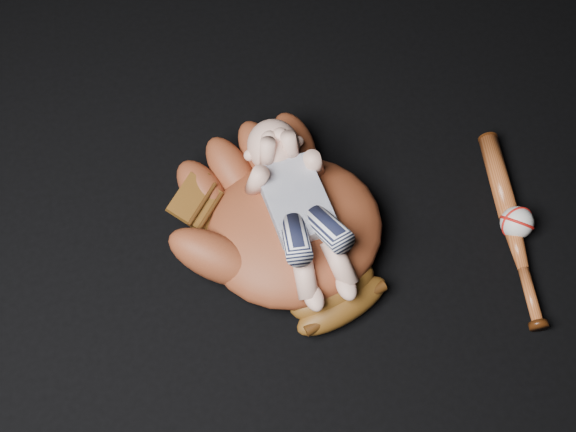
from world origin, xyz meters
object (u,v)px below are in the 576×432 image
(newborn_baby, at_px, (302,211))
(baseball_bat, at_px, (512,227))
(baseball_glove, at_px, (294,226))
(baseball, at_px, (517,223))

(newborn_baby, xyz_separation_m, baseball_bat, (0.42, -0.06, -0.12))
(newborn_baby, distance_m, baseball_bat, 0.44)
(baseball_glove, xyz_separation_m, baseball, (0.44, -0.06, -0.04))
(baseball_glove, xyz_separation_m, newborn_baby, (0.01, -0.00, 0.06))
(newborn_baby, distance_m, baseball, 0.45)
(baseball_glove, relative_size, baseball_bat, 1.14)
(newborn_baby, relative_size, baseball_bat, 0.89)
(newborn_baby, bearing_deg, baseball_glove, 154.97)
(newborn_baby, relative_size, baseball, 5.88)
(baseball_bat, xyz_separation_m, baseball, (0.01, 0.00, 0.01))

